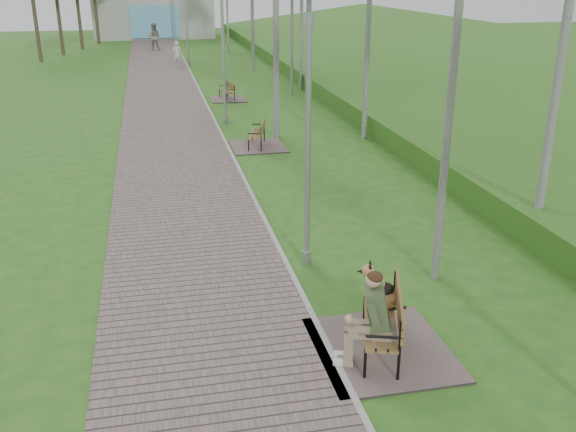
% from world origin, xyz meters
% --- Properties ---
extents(ground, '(120.00, 120.00, 0.00)m').
position_xyz_m(ground, '(0.00, 0.00, 0.00)').
color(ground, '#255E1C').
rests_on(ground, ground).
extents(walkway, '(3.50, 67.00, 0.04)m').
position_xyz_m(walkway, '(-1.75, 21.50, 0.02)').
color(walkway, '#62534F').
rests_on(walkway, ground).
extents(kerb, '(0.10, 67.00, 0.05)m').
position_xyz_m(kerb, '(0.00, 21.50, 0.03)').
color(kerb, '#999993').
rests_on(kerb, ground).
extents(embankment, '(14.00, 70.00, 1.60)m').
position_xyz_m(embankment, '(12.00, 20.00, 0.00)').
color(embankment, '#4E7F27').
rests_on(embankment, ground).
extents(building_north, '(10.00, 5.20, 4.00)m').
position_xyz_m(building_north, '(-1.50, 50.97, 1.99)').
color(building_north, '#9E9E99').
rests_on(building_north, ground).
extents(bench_main, '(1.99, 2.21, 1.74)m').
position_xyz_m(bench_main, '(0.69, -0.30, 0.49)').
color(bench_main, '#62534F').
rests_on(bench_main, ground).
extents(bench_second, '(1.72, 1.91, 1.05)m').
position_xyz_m(bench_second, '(0.94, 12.11, 0.19)').
color(bench_second, '#62534F').
rests_on(bench_second, ground).
extents(bench_third, '(1.53, 1.70, 0.94)m').
position_xyz_m(bench_third, '(1.03, 20.62, 0.17)').
color(bench_third, '#62534F').
rests_on(bench_third, ground).
extents(lamp_post_near, '(0.18, 0.18, 4.75)m').
position_xyz_m(lamp_post_near, '(0.40, 3.00, 2.22)').
color(lamp_post_near, '#95989D').
rests_on(lamp_post_near, ground).
extents(lamp_post_second, '(0.18, 0.18, 4.71)m').
position_xyz_m(lamp_post_second, '(0.37, 15.81, 2.20)').
color(lamp_post_second, '#95989D').
rests_on(lamp_post_second, ground).
extents(lamp_post_third, '(0.19, 0.19, 4.85)m').
position_xyz_m(lamp_post_third, '(0.15, 32.72, 2.27)').
color(lamp_post_third, '#95989D').
rests_on(lamp_post_third, ground).
extents(lamp_post_far, '(0.23, 0.23, 5.88)m').
position_xyz_m(lamp_post_far, '(0.06, 46.85, 2.75)').
color(lamp_post_far, '#95989D').
rests_on(lamp_post_far, ground).
extents(pedestrian_near, '(0.62, 0.46, 1.56)m').
position_xyz_m(pedestrian_near, '(-0.58, 31.48, 0.78)').
color(pedestrian_near, silver).
rests_on(pedestrian_near, ground).
extents(pedestrian_far, '(1.07, 0.90, 1.94)m').
position_xyz_m(pedestrian_far, '(-1.75, 40.85, 0.97)').
color(pedestrian_far, gray).
rests_on(pedestrian_far, ground).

